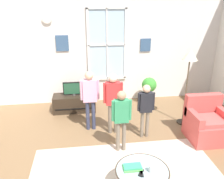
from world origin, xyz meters
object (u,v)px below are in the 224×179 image
at_px(cup, 151,169).
at_px(person_green_shirt, 121,114).
at_px(television, 74,88).
at_px(potted_plant_by_window, 149,87).
at_px(tv_stand, 74,103).
at_px(remote_near_cup, 141,173).
at_px(coffee_table, 142,171).
at_px(person_pink_shirt, 90,94).
at_px(person_black_shirt, 146,105).
at_px(floor_lamp, 189,63).
at_px(remote_near_books, 142,173).
at_px(book_stack, 132,167).
at_px(person_red_shirt, 113,97).
at_px(armchair, 207,124).

xyz_separation_m(cup, person_green_shirt, (-0.23, 1.15, 0.28)).
height_order(television, potted_plant_by_window, television).
bearing_deg(tv_stand, remote_near_cup, -71.95).
xyz_separation_m(tv_stand, cup, (1.12, -2.99, 0.26)).
height_order(coffee_table, person_pink_shirt, person_pink_shirt).
distance_m(person_black_shirt, floor_lamp, 1.34).
height_order(remote_near_books, potted_plant_by_window, potted_plant_by_window).
relative_size(tv_stand, person_black_shirt, 0.92).
distance_m(book_stack, person_pink_shirt, 2.00).
bearing_deg(television, person_red_shirt, -55.05).
distance_m(book_stack, person_red_shirt, 1.73).
distance_m(book_stack, remote_near_cup, 0.15).
bearing_deg(person_red_shirt, remote_near_cup, -85.37).
bearing_deg(coffee_table, tv_stand, 109.04).
relative_size(television, armchair, 0.59).
relative_size(person_red_shirt, potted_plant_by_window, 1.78).
height_order(television, armchair, armchair).
height_order(book_stack, person_red_shirt, person_red_shirt).
xyz_separation_m(armchair, person_black_shirt, (-1.24, 0.22, 0.39)).
height_order(remote_near_cup, floor_lamp, floor_lamp).
relative_size(remote_near_books, person_red_shirt, 0.11).
height_order(cup, remote_near_cup, cup).
bearing_deg(television, cup, -69.36).
distance_m(person_black_shirt, person_pink_shirt, 1.18).
height_order(television, book_stack, television).
bearing_deg(tv_stand, potted_plant_by_window, 5.21).
xyz_separation_m(person_red_shirt, floor_lamp, (1.66, 0.21, 0.61)).
bearing_deg(armchair, person_black_shirt, 169.93).
bearing_deg(remote_near_books, person_black_shirt, 73.27).
bearing_deg(cup, television, 110.64).
bearing_deg(person_green_shirt, remote_near_cup, -85.84).
distance_m(remote_near_cup, person_black_shirt, 1.65).
relative_size(person_black_shirt, floor_lamp, 0.67).
height_order(person_green_shirt, floor_lamp, floor_lamp).
relative_size(television, person_pink_shirt, 0.39).
bearing_deg(person_black_shirt, television, 135.35).
height_order(coffee_table, book_stack, book_stack).
relative_size(television, remote_near_cup, 3.69).
bearing_deg(person_green_shirt, armchair, 5.79).
height_order(book_stack, remote_near_cup, book_stack).
distance_m(tv_stand, person_black_shirt, 2.10).
relative_size(armchair, person_red_shirt, 0.66).
height_order(person_black_shirt, person_green_shirt, person_green_shirt).
distance_m(armchair, floor_lamp, 1.31).
bearing_deg(potted_plant_by_window, television, -174.71).
xyz_separation_m(person_black_shirt, person_red_shirt, (-0.62, 0.25, 0.11)).
xyz_separation_m(book_stack, cup, (0.25, -0.11, 0.03)).
relative_size(person_black_shirt, person_red_shirt, 0.87).
distance_m(person_red_shirt, person_pink_shirt, 0.51).
xyz_separation_m(remote_near_books, person_red_shirt, (-0.15, 1.81, 0.40)).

